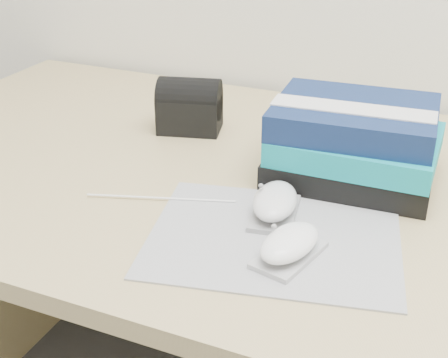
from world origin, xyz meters
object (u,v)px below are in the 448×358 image
at_px(pouch, 190,106).
at_px(mouse_front, 290,245).
at_px(mouse_rear, 275,203).
at_px(book_stack, 354,142).
at_px(desk, 302,280).

bearing_deg(pouch, mouse_front, -47.70).
relative_size(mouse_front, pouch, 0.89).
height_order(mouse_rear, mouse_front, mouse_rear).
relative_size(mouse_front, book_stack, 0.44).
relative_size(book_stack, pouch, 2.01).
bearing_deg(pouch, desk, -13.60).
distance_m(mouse_rear, book_stack, 0.19).
bearing_deg(mouse_rear, book_stack, 67.14).
height_order(desk, mouse_rear, mouse_rear).
height_order(mouse_front, book_stack, book_stack).
xyz_separation_m(mouse_rear, pouch, (-0.26, 0.24, 0.03)).
xyz_separation_m(desk, book_stack, (0.07, -0.01, 0.30)).
bearing_deg(desk, book_stack, -10.90).
xyz_separation_m(mouse_rear, book_stack, (0.07, 0.17, 0.04)).
distance_m(desk, mouse_front, 0.38).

